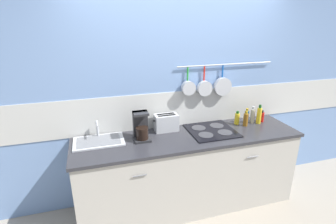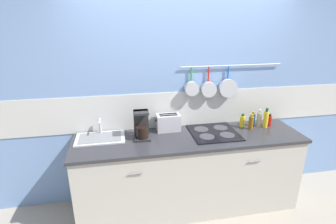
% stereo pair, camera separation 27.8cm
% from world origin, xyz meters
% --- Properties ---
extents(ground_plane, '(12.00, 12.00, 0.00)m').
position_xyz_m(ground_plane, '(0.00, 0.00, 0.00)').
color(ground_plane, '#9E9384').
extents(wall_back, '(7.20, 0.16, 2.60)m').
position_xyz_m(wall_back, '(0.00, 0.37, 1.28)').
color(wall_back, '#7293C6').
rests_on(wall_back, ground_plane).
extents(cabinet_base, '(2.54, 0.64, 0.89)m').
position_xyz_m(cabinet_base, '(0.00, -0.00, 0.45)').
color(cabinet_base, '#B7B2A8').
rests_on(cabinet_base, ground_plane).
extents(countertop, '(2.58, 0.66, 0.03)m').
position_xyz_m(countertop, '(0.00, 0.00, 0.91)').
color(countertop, '#2D2D33').
rests_on(countertop, cabinet_base).
extents(sink_basin, '(0.53, 0.34, 0.19)m').
position_xyz_m(sink_basin, '(-0.99, 0.15, 0.94)').
color(sink_basin, '#B7BABF').
rests_on(sink_basin, countertop).
extents(coffee_maker, '(0.18, 0.19, 0.31)m').
position_xyz_m(coffee_maker, '(-0.53, 0.09, 1.06)').
color(coffee_maker, '#262628').
rests_on(coffee_maker, countertop).
extents(toaster, '(0.29, 0.16, 0.20)m').
position_xyz_m(toaster, '(-0.20, 0.23, 1.03)').
color(toaster, '#B7BABF').
rests_on(toaster, countertop).
extents(cooktop, '(0.53, 0.53, 0.01)m').
position_xyz_m(cooktop, '(0.30, 0.05, 0.93)').
color(cooktop, black).
rests_on(cooktop, countertop).
extents(bottle_hot_sauce, '(0.06, 0.06, 0.17)m').
position_xyz_m(bottle_hot_sauce, '(0.70, 0.16, 1.00)').
color(bottle_hot_sauce, yellow).
rests_on(bottle_hot_sauce, countertop).
extents(bottle_dish_soap, '(0.06, 0.06, 0.19)m').
position_xyz_m(bottle_dish_soap, '(0.77, 0.08, 1.01)').
color(bottle_dish_soap, '#8C5919').
rests_on(bottle_dish_soap, countertop).
extents(bottle_olive_oil, '(0.06, 0.06, 0.19)m').
position_xyz_m(bottle_olive_oil, '(0.84, 0.17, 1.01)').
color(bottle_olive_oil, navy).
rests_on(bottle_olive_oil, countertop).
extents(bottle_cooking_wine, '(0.05, 0.05, 0.22)m').
position_xyz_m(bottle_cooking_wine, '(0.91, 0.14, 1.02)').
color(bottle_cooking_wine, '#BFB799').
rests_on(bottle_cooking_wine, countertop).
extents(bottle_vinegar, '(0.06, 0.06, 0.24)m').
position_xyz_m(bottle_vinegar, '(0.97, 0.10, 1.03)').
color(bottle_vinegar, yellow).
rests_on(bottle_vinegar, countertop).
extents(bottle_sesame_oil, '(0.06, 0.06, 0.15)m').
position_xyz_m(bottle_sesame_oil, '(1.05, 0.14, 0.99)').
color(bottle_sesame_oil, red).
rests_on(bottle_sesame_oil, countertop).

